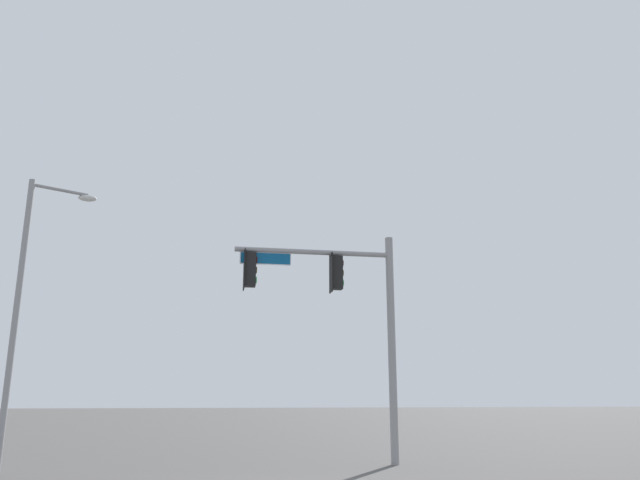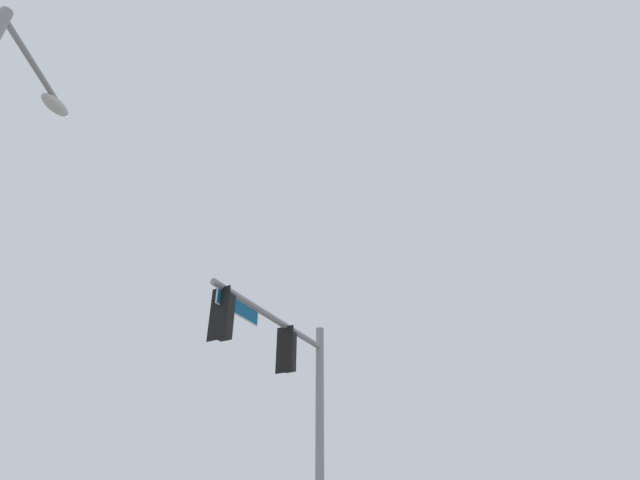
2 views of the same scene
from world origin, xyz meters
TOP-DOWN VIEW (x-y plane):
  - signal_pole_near at (-3.68, -5.72)m, footprint 5.24×1.07m

SIDE VIEW (x-z plane):
  - signal_pole_near at x=-3.68m, z-range 1.33..8.59m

